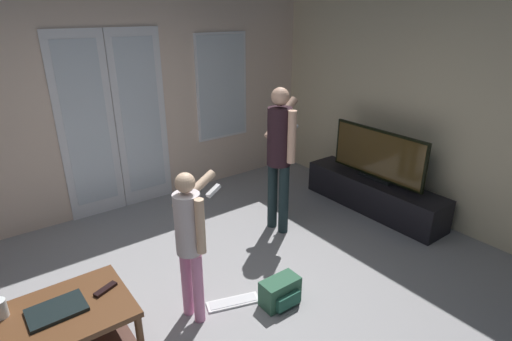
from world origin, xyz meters
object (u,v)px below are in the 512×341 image
Objects in this scene: tv_stand at (373,194)px; backpack at (281,292)px; laptop_closed at (57,310)px; coffee_table at (45,335)px; loose_keyboard at (233,302)px; person_adult at (280,148)px; person_child at (190,234)px; tv_remote_black at (105,289)px; flat_screen_tv at (378,155)px; cup_near_edge at (0,309)px.

tv_stand is 5.44× the size of backpack.
backpack is 1.67m from laptop_closed.
loose_keyboard is at bearing -5.38° from coffee_table.
person_adult is at bearing 13.84° from coffee_table.
person_child is 0.81m from loose_keyboard.
coffee_table is 3.33× the size of backpack.
tv_stand is 10.50× the size of tv_remote_black.
laptop_closed reaches higher than tv_stand.
tv_stand is at bearing 7.23° from person_child.
loose_keyboard is 1.31× the size of laptop_closed.
tv_remote_black is at bearing -175.85° from flat_screen_tv.
person_child is at bearing 154.58° from backpack.
coffee_table is at bearing 174.62° from loose_keyboard.
coffee_table is 6.42× the size of tv_remote_black.
person_adult is at bearing 164.66° from tv_stand.
coffee_table is 1.41m from loose_keyboard.
laptop_closed is (-2.36, -0.59, -0.46)m from person_adult.
coffee_table is 0.69× the size of person_adult.
backpack is (-2.00, -0.64, -0.08)m from tv_stand.
person_adult is 1.27× the size of person_child.
flat_screen_tv is 10.10× the size of cup_near_edge.
person_child is 3.79× the size of backpack.
tv_remote_black is (0.61, -0.14, -0.05)m from cup_near_edge.
coffee_table is at bearing -175.79° from tv_stand.
tv_remote_black is at bearing 162.20° from backpack.
person_child reaches higher than backpack.
person_child is at bearing -3.53° from coffee_table.
person_child is (-2.64, -0.33, 0.55)m from tv_stand.
person_child is 0.68m from tv_remote_black.
backpack is at bearing -128.87° from person_adult.
loose_keyboard is 1.07m from tv_remote_black.
person_adult is 1.58m from person_child.
loose_keyboard is 1.67m from cup_near_edge.
cup_near_edge reaches higher than tv_remote_black.
loose_keyboard is at bearing -170.15° from flat_screen_tv.
loose_keyboard is at bearing -7.72° from laptop_closed.
cup_near_edge is (-1.55, 0.30, 0.53)m from loose_keyboard.
cup_near_edge is (-2.65, -0.43, -0.41)m from person_adult.
loose_keyboard is at bearing -11.12° from cup_near_edge.
laptop_closed is (0.10, 0.02, 0.14)m from coffee_table.
flat_screen_tv is 2.45m from loose_keyboard.
laptop_closed reaches higher than loose_keyboard.
flat_screen_tv is (3.68, 0.27, 0.36)m from coffee_table.
cup_near_edge is at bearing -178.61° from tv_stand.
tv_remote_black is at bearing 5.20° from coffee_table.
laptop_closed is at bearing 9.34° from coffee_table.
person_adult is 2.72m from cup_near_edge.
person_child is 10.09× the size of cup_near_edge.
tv_stand reaches higher than backpack.
coffee_table is 3.70m from flat_screen_tv.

